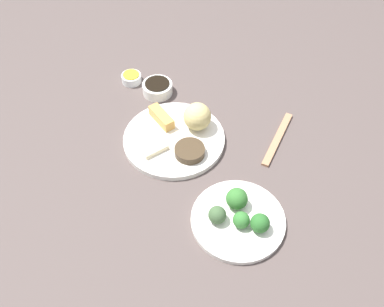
{
  "coord_description": "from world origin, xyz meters",
  "views": [
    {
      "loc": [
        -0.11,
        -0.78,
        0.9
      ],
      "look_at": [
        0.03,
        -0.08,
        0.06
      ],
      "focal_mm": 38.43,
      "sensor_mm": 36.0,
      "label": 1
    }
  ],
  "objects_px": {
    "main_plate": "(175,139)",
    "sauce_ramekin_hot_mustard": "(132,78)",
    "soy_sauce_bowl": "(158,88)",
    "chopsticks_pair": "(278,139)",
    "broccoli_plate": "(238,220)"
  },
  "relations": [
    {
      "from": "main_plate",
      "to": "sauce_ramekin_hot_mustard",
      "type": "height_order",
      "value": "sauce_ramekin_hot_mustard"
    },
    {
      "from": "soy_sauce_bowl",
      "to": "sauce_ramekin_hot_mustard",
      "type": "bearing_deg",
      "value": 136.25
    },
    {
      "from": "main_plate",
      "to": "chopsticks_pair",
      "type": "bearing_deg",
      "value": -11.0
    },
    {
      "from": "broccoli_plate",
      "to": "chopsticks_pair",
      "type": "distance_m",
      "value": 0.3
    },
    {
      "from": "broccoli_plate",
      "to": "chopsticks_pair",
      "type": "xyz_separation_m",
      "value": [
        0.19,
        0.24,
        -0.0
      ]
    },
    {
      "from": "main_plate",
      "to": "broccoli_plate",
      "type": "height_order",
      "value": "main_plate"
    },
    {
      "from": "main_plate",
      "to": "soy_sauce_bowl",
      "type": "xyz_separation_m",
      "value": [
        -0.02,
        0.22,
        0.01
      ]
    },
    {
      "from": "sauce_ramekin_hot_mustard",
      "to": "broccoli_plate",
      "type": "bearing_deg",
      "value": -71.46
    },
    {
      "from": "main_plate",
      "to": "broccoli_plate",
      "type": "xyz_separation_m",
      "value": [
        0.1,
        -0.3,
        -0.0
      ]
    },
    {
      "from": "main_plate",
      "to": "soy_sauce_bowl",
      "type": "relative_size",
      "value": 3.07
    },
    {
      "from": "sauce_ramekin_hot_mustard",
      "to": "chopsticks_pair",
      "type": "distance_m",
      "value": 0.51
    },
    {
      "from": "broccoli_plate",
      "to": "soy_sauce_bowl",
      "type": "relative_size",
      "value": 2.45
    },
    {
      "from": "broccoli_plate",
      "to": "sauce_ramekin_hot_mustard",
      "type": "relative_size",
      "value": 3.61
    },
    {
      "from": "soy_sauce_bowl",
      "to": "sauce_ramekin_hot_mustard",
      "type": "height_order",
      "value": "soy_sauce_bowl"
    },
    {
      "from": "soy_sauce_bowl",
      "to": "chopsticks_pair",
      "type": "relative_size",
      "value": 0.43
    }
  ]
}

